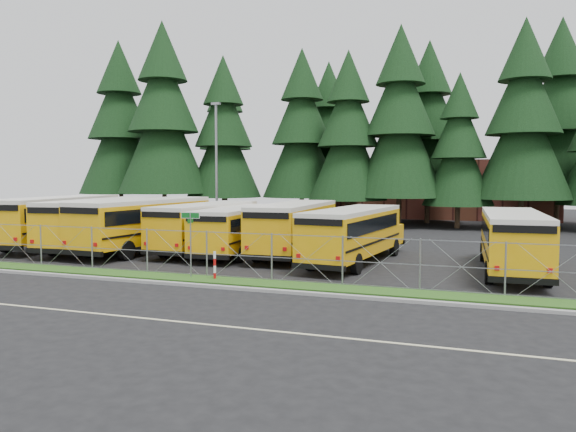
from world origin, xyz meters
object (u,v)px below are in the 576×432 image
Objects in this scene: bus_3 at (209,227)px; bus_5 at (297,229)px; striped_bollard at (215,266)px; bus_east at (512,243)px; bus_4 at (241,231)px; light_standard at (216,162)px; bus_2 at (148,225)px; street_sign at (191,231)px; bus_1 at (106,224)px; bus_0 at (62,222)px; bus_6 at (355,236)px.

bus_3 is 5.25m from bus_5.
bus_east is at bearing 26.74° from striped_bollard.
light_standard is (-7.48, 11.82, 4.18)m from bus_4.
bus_2 is 9.40m from street_sign.
street_sign is at bearing -41.27° from bus_1.
street_sign reaches higher than bus_east.
striped_bollard is (14.16, -7.02, -0.94)m from bus_0.
bus_4 is at bearing 171.49° from bus_east.
striped_bollard is (4.43, -7.99, -0.79)m from bus_3.
bus_0 is 6.44m from bus_2.
striped_bollard is (-11.78, -5.93, -0.78)m from bus_east.
bus_4 is 0.92× the size of bus_5.
bus_0 is 4.17× the size of street_sign.
striped_bollard is at bearing -38.42° from bus_1.
street_sign is (1.01, -7.39, 0.72)m from bus_4.
bus_east is 25.57m from light_standard.
bus_6 reaches higher than bus_east.
bus_4 is 14.60m from light_standard.
bus_2 is (6.43, -0.27, -0.02)m from bus_0.
striped_bollard is (2.17, -7.43, -0.72)m from bus_4.
striped_bollard is (1.15, -0.05, -1.43)m from street_sign.
street_sign is at bearing 177.59° from striped_bollard.
bus_2 is at bearing -9.30° from bus_0.
bus_3 is at bearing 119.03° from striped_bollard.
bus_0 is 15.02m from bus_5.
bus_4 is at bearing 177.06° from bus_6.
bus_5 is at bearing 159.52° from bus_6.
bus_0 is at bearing 175.25° from bus_east.
bus_1 is 1.09× the size of bus_6.
light_standard is at bearing 79.36° from bus_1.
bus_3 is (6.23, 1.21, -0.11)m from bus_1.
bus_6 is 7.87m from striped_bollard.
bus_6 is 7.27m from bus_east.
bus_east is (19.50, -0.82, -0.14)m from bus_2.
bus_2 is at bearing -172.33° from bus_5.
street_sign is at bearing -35.12° from bus_0.
bus_2 reaches higher than bus_3.
bus_2 is 1.14× the size of light_standard.
bus_5 is 3.90× the size of street_sign.
bus_4 is 0.96× the size of bus_east.
bus_1 is 1.13× the size of bus_4.
bus_0 is 25.96m from bus_east.
striped_bollard is at bearing -97.85° from bus_5.
bus_0 is at bearing 151.81° from street_sign.
bus_1 is 0.99× the size of bus_2.
bus_3 is (9.72, 0.97, -0.15)m from bus_0.
bus_1 is 11.66m from street_sign.
bus_2 is 12.25m from bus_6.
bus_1 is 6.35m from bus_3.
bus_5 is at bearing 4.18° from bus_3.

